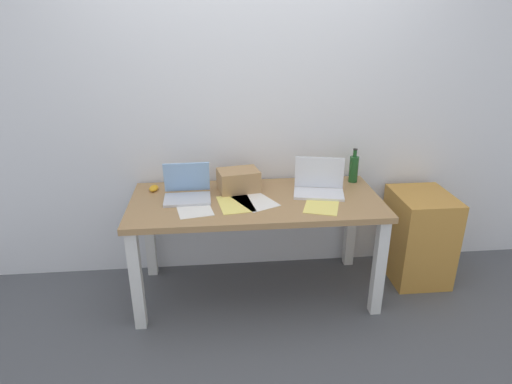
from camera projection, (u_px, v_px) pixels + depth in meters
name	position (u px, v px, depth m)	size (l,w,h in m)	color
ground_plane	(256.00, 291.00, 3.18)	(8.00, 8.00, 0.00)	#515459
back_wall	(250.00, 100.00, 3.08)	(5.20, 0.08, 2.60)	white
desk	(256.00, 212.00, 2.94)	(1.66, 0.74, 0.73)	#A37A4C
laptop_left	(187.00, 191.00, 2.90)	(0.31, 0.25, 0.23)	silver
laptop_right	(319.00, 186.00, 2.98)	(0.37, 0.27, 0.24)	silver
beer_bottle	(354.00, 168.00, 3.17)	(0.07, 0.07, 0.25)	#1E5123
computer_mouse	(154.00, 188.00, 3.04)	(0.06, 0.10, 0.03)	gold
cardboard_box	(238.00, 180.00, 3.02)	(0.27, 0.20, 0.15)	tan
paper_sheet_front_left	(194.00, 208.00, 2.77)	(0.21, 0.30, 0.00)	white
paper_sheet_center	(255.00, 201.00, 2.87)	(0.21, 0.30, 0.00)	white
paper_yellow_folder	(236.00, 204.00, 2.82)	(0.21, 0.30, 0.00)	#F4E06B
paper_sheet_front_right	(322.00, 205.00, 2.81)	(0.21, 0.30, 0.00)	#F4E06B
filing_cabinet	(418.00, 236.00, 3.25)	(0.40, 0.48, 0.67)	#C68938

